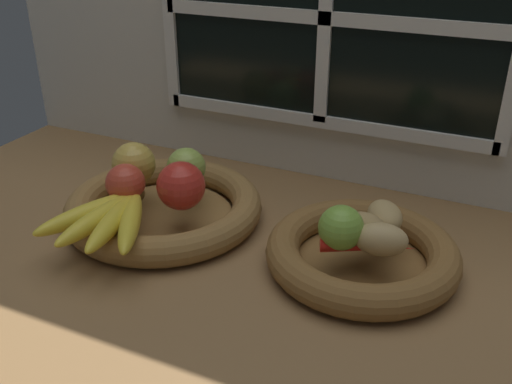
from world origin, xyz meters
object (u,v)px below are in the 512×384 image
(apple_red_front, at_px, (125,183))
(lime_near, at_px, (341,228))
(apple_green_back, at_px, (186,167))
(chili_pepper, at_px, (367,247))
(apple_red_right, at_px, (181,186))
(banana_bunch_front, at_px, (109,217))
(fruit_bowl_left, at_px, (164,207))
(potato_large, at_px, (365,227))
(potato_back, at_px, (385,216))
(fruit_bowl_right, at_px, (362,254))
(apple_golden_left, at_px, (134,164))
(potato_small, at_px, (381,239))

(apple_red_front, height_order, lime_near, same)
(apple_green_back, xyz_separation_m, chili_pepper, (0.34, -0.08, -0.02))
(apple_red_right, distance_m, banana_bunch_front, 0.12)
(fruit_bowl_left, xyz_separation_m, banana_bunch_front, (-0.01, -0.13, 0.04))
(apple_red_front, bearing_deg, banana_bunch_front, -73.02)
(potato_large, height_order, lime_near, lime_near)
(apple_red_right, distance_m, chili_pepper, 0.31)
(apple_red_right, distance_m, potato_back, 0.32)
(chili_pepper, bearing_deg, potato_back, 65.65)
(chili_pepper, bearing_deg, fruit_bowl_right, 91.33)
(apple_golden_left, xyz_separation_m, potato_small, (0.44, -0.04, -0.01))
(potato_back, distance_m, chili_pepper, 0.08)
(apple_red_front, bearing_deg, fruit_bowl_right, 6.91)
(fruit_bowl_right, distance_m, apple_green_back, 0.34)
(lime_near, bearing_deg, fruit_bowl_right, 56.31)
(apple_green_back, bearing_deg, banana_bunch_front, -101.49)
(fruit_bowl_right, bearing_deg, potato_large, -90.00)
(chili_pepper, bearing_deg, potato_small, -4.98)
(fruit_bowl_right, relative_size, potato_large, 4.38)
(potato_large, xyz_separation_m, potato_back, (0.02, 0.04, 0.00))
(fruit_bowl_left, distance_m, potato_small, 0.38)
(potato_large, bearing_deg, apple_red_front, -173.09)
(apple_red_front, relative_size, chili_pepper, 0.49)
(fruit_bowl_left, bearing_deg, potato_small, -4.68)
(apple_green_back, bearing_deg, chili_pepper, -13.54)
(banana_bunch_front, bearing_deg, fruit_bowl_left, 83.35)
(apple_red_right, bearing_deg, apple_golden_left, 160.86)
(fruit_bowl_right, xyz_separation_m, apple_red_right, (-0.29, -0.03, 0.07))
(potato_small, xyz_separation_m, chili_pepper, (-0.02, -0.00, -0.01))
(fruit_bowl_left, xyz_separation_m, apple_golden_left, (-0.06, 0.01, 0.06))
(apple_golden_left, height_order, apple_green_back, apple_golden_left)
(apple_red_right, bearing_deg, potato_small, -0.49)
(fruit_bowl_right, bearing_deg, apple_golden_left, 178.13)
(lime_near, bearing_deg, chili_pepper, 2.73)
(potato_small, bearing_deg, banana_bunch_front, -166.46)
(banana_bunch_front, bearing_deg, apple_golden_left, 109.73)
(potato_small, bearing_deg, apple_red_front, -177.82)
(apple_golden_left, height_order, apple_red_front, apple_golden_left)
(potato_large, distance_m, chili_pepper, 0.04)
(apple_red_right, bearing_deg, fruit_bowl_left, 153.09)
(fruit_bowl_left, height_order, lime_near, lime_near)
(fruit_bowl_left, distance_m, potato_large, 0.35)
(lime_near, height_order, chili_pepper, lime_near)
(fruit_bowl_right, xyz_separation_m, apple_golden_left, (-0.41, 0.01, 0.06))
(apple_red_right, xyz_separation_m, chili_pepper, (0.31, -0.01, -0.03))
(potato_back, height_order, chili_pepper, potato_back)
(apple_red_right, bearing_deg, fruit_bowl_right, 5.52)
(potato_large, height_order, potato_small, potato_small)
(potato_small, distance_m, chili_pepper, 0.02)
(lime_near, bearing_deg, apple_green_back, 164.43)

